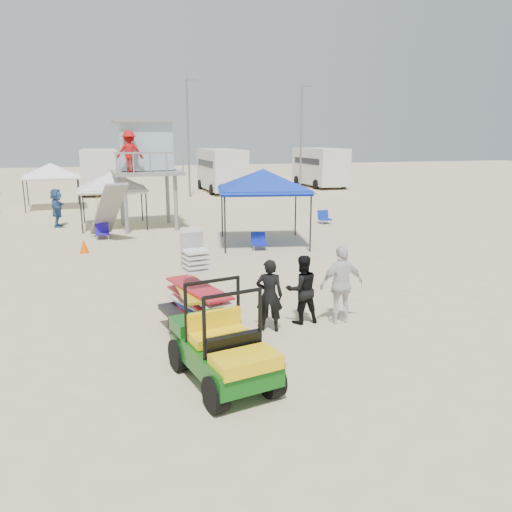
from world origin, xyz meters
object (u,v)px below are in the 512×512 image
object	(u,v)px
man_left	(269,295)
canopy_blue	(263,173)
lifeguard_tower	(143,150)
surf_trailer	(197,296)
utility_cart	(222,340)

from	to	relation	value
man_left	canopy_blue	xyz separation A→B (m)	(2.69, 8.74, 1.99)
man_left	lifeguard_tower	xyz separation A→B (m)	(-1.37, 13.80, 2.75)
surf_trailer	lifeguard_tower	size ratio (longest dim) A/B	0.49
lifeguard_tower	utility_cart	bearing A→B (deg)	-90.54
lifeguard_tower	canopy_blue	xyz separation A→B (m)	(4.06, -5.06, -0.76)
surf_trailer	man_left	xyz separation A→B (m)	(1.51, -0.30, -0.03)
utility_cart	lifeguard_tower	distance (m)	16.07
man_left	lifeguard_tower	distance (m)	14.13
utility_cart	canopy_blue	bearing A→B (deg)	68.65
surf_trailer	lifeguard_tower	distance (m)	13.77
utility_cart	man_left	distance (m)	2.54
utility_cart	surf_trailer	distance (m)	2.33
man_left	lifeguard_tower	bearing A→B (deg)	-62.07
man_left	canopy_blue	size ratio (longest dim) A/B	0.41
utility_cart	lifeguard_tower	xyz separation A→B (m)	(0.15, 15.83, 2.75)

